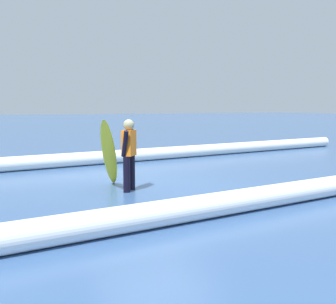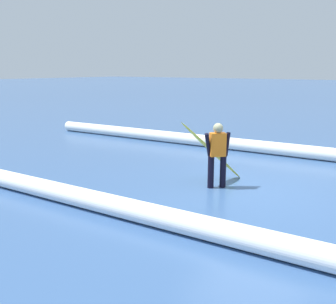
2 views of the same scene
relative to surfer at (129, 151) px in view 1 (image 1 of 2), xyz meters
The scene contains 5 objects.
ground_plane 1.15m from the surfer, 162.08° to the right, with size 182.08×182.08×0.00m, color #355688.
surfer is the anchor object (origin of this frame).
surfboard 0.44m from the surfer, 45.12° to the right, with size 1.01×1.61×1.50m.
wave_crest_foreground 4.31m from the surfer, 105.78° to the right, with size 0.40×0.40×20.63m, color white.
wave_crest_midground 3.03m from the surfer, 61.94° to the left, with size 0.38×0.38×25.63m, color white.
Camera 1 is at (4.18, 7.96, 1.70)m, focal length 44.74 mm.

